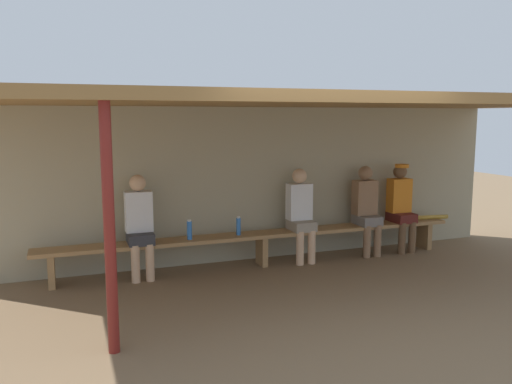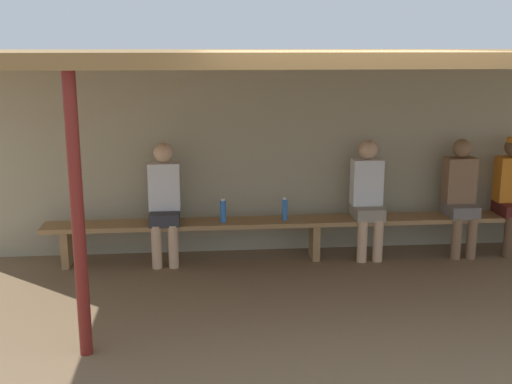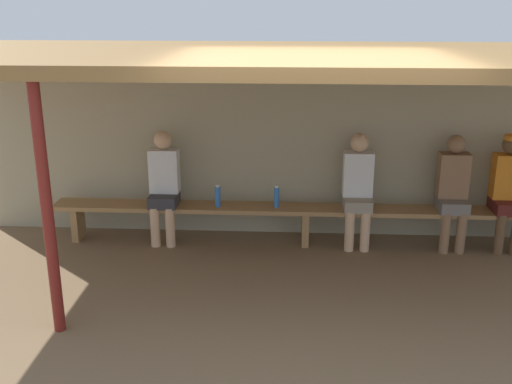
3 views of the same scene
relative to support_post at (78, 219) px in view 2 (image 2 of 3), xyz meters
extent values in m
plane|color=brown|center=(2.20, 0.55, -1.10)|extent=(24.00, 24.00, 0.00)
cube|color=tan|center=(2.20, 2.55, 0.00)|extent=(8.00, 0.20, 2.20)
cube|color=olive|center=(2.20, 1.25, 1.16)|extent=(8.00, 2.80, 0.12)
cylinder|color=maroon|center=(0.00, 0.00, 0.00)|extent=(0.10, 0.10, 2.20)
cube|color=#9E7547|center=(2.20, 2.10, -0.67)|extent=(6.00, 0.36, 0.05)
cube|color=#9E7547|center=(-0.55, 2.10, -0.90)|extent=(0.08, 0.29, 0.41)
cube|color=#9E7547|center=(2.20, 2.10, -0.90)|extent=(0.08, 0.29, 0.41)
cube|color=#333338|center=(0.53, 2.08, -0.57)|extent=(0.32, 0.40, 0.14)
cylinder|color=#DBAD84|center=(0.44, 1.92, -0.86)|extent=(0.11, 0.11, 0.48)
cylinder|color=#DBAD84|center=(0.62, 1.92, -0.86)|extent=(0.11, 0.11, 0.48)
cube|color=white|center=(0.53, 2.16, -0.24)|extent=(0.34, 0.20, 0.52)
sphere|color=#DBAD84|center=(0.53, 2.16, 0.13)|extent=(0.21, 0.21, 0.21)
cube|color=gray|center=(2.80, 2.08, -0.57)|extent=(0.32, 0.40, 0.14)
cylinder|color=#DBAD84|center=(2.71, 1.92, -0.86)|extent=(0.11, 0.11, 0.48)
cylinder|color=#DBAD84|center=(2.89, 1.92, -0.86)|extent=(0.11, 0.11, 0.48)
cube|color=white|center=(2.80, 2.16, -0.24)|extent=(0.34, 0.20, 0.52)
sphere|color=#DBAD84|center=(2.80, 2.16, 0.13)|extent=(0.21, 0.21, 0.21)
cube|color=slate|center=(3.88, 2.08, -0.57)|extent=(0.32, 0.40, 0.14)
cylinder|color=#8C6647|center=(3.79, 1.92, -0.86)|extent=(0.11, 0.11, 0.48)
cylinder|color=#8C6647|center=(3.97, 1.92, -0.86)|extent=(0.11, 0.11, 0.48)
cube|color=#8C6647|center=(3.88, 2.16, -0.24)|extent=(0.34, 0.20, 0.52)
sphere|color=#8C6647|center=(3.88, 2.16, 0.13)|extent=(0.21, 0.21, 0.21)
cube|color=#591E19|center=(4.50, 2.08, -0.57)|extent=(0.32, 0.40, 0.14)
cylinder|color=brown|center=(4.41, 1.92, -0.86)|extent=(0.11, 0.11, 0.48)
cube|color=orange|center=(4.50, 2.16, -0.24)|extent=(0.34, 0.20, 0.52)
cylinder|color=blue|center=(1.17, 2.07, -0.52)|extent=(0.07, 0.07, 0.24)
cylinder|color=white|center=(1.17, 2.07, -0.39)|extent=(0.05, 0.05, 0.02)
cylinder|color=blue|center=(1.86, 2.10, -0.52)|extent=(0.06, 0.06, 0.23)
cylinder|color=white|center=(1.86, 2.10, -0.39)|extent=(0.04, 0.04, 0.02)
camera|label=1|loc=(-0.34, -4.53, 0.97)|focal=36.59mm
camera|label=2|loc=(0.91, -4.68, 1.28)|focal=44.49mm
camera|label=3|loc=(2.01, -4.61, 1.70)|focal=42.32mm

